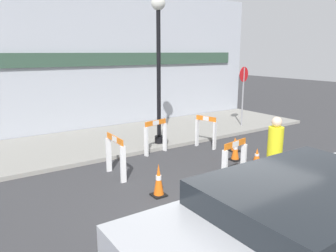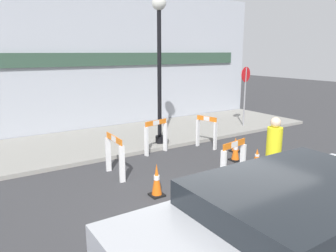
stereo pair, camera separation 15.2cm
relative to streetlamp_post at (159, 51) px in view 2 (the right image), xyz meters
The scene contains 15 objects.
ground_plane 6.15m from the streetlamp_post, 110.99° to the right, with size 60.00×60.00×0.00m, color #38383A.
sidewalk_slab 3.89m from the streetlamp_post, 142.69° to the left, with size 18.00×3.79×0.12m.
storefront_facade 3.92m from the streetlamp_post, 119.08° to the left, with size 18.00×0.22×5.50m.
streetlamp_post is the anchor object (origin of this frame).
stop_sign 4.53m from the streetlamp_post, ahead, with size 0.59×0.14×2.39m.
barricade_0 4.43m from the streetlamp_post, 92.46° to the right, with size 0.86×0.28×1.04m.
barricade_1 2.99m from the streetlamp_post, 39.46° to the right, with size 0.35×0.74×1.05m.
barricade_2 2.67m from the streetlamp_post, 130.01° to the right, with size 0.85×0.29×1.05m.
barricade_3 3.86m from the streetlamp_post, 144.49° to the right, with size 0.16×0.96×1.06m.
traffic_cone_0 3.82m from the streetlamp_post, 47.26° to the right, with size 0.30×0.30×0.46m.
traffic_cone_1 4.40m from the streetlamp_post, 66.31° to the right, with size 0.30×0.30×0.46m.
traffic_cone_2 4.75m from the streetlamp_post, 122.63° to the right, with size 0.30×0.30×0.74m.
traffic_cone_3 3.88m from the streetlamp_post, 66.36° to the right, with size 0.30×0.30×0.65m.
person_worker 4.99m from the streetlamp_post, 87.77° to the right, with size 0.40×0.40×1.72m.
parked_car_1 7.83m from the streetlamp_post, 110.31° to the right, with size 4.06×1.87×1.78m.
Camera 2 is at (-3.62, -4.03, 3.10)m, focal length 35.00 mm.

